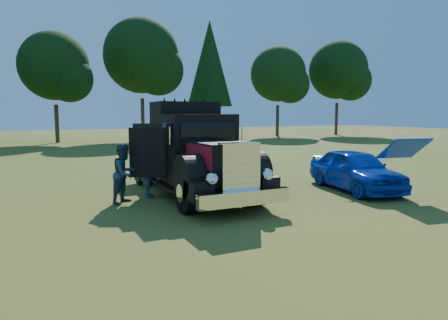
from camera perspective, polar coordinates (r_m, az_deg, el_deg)
ground at (r=11.71m, az=6.16°, el=-6.30°), size 120.00×120.00×0.00m
treeline at (r=37.17m, az=-25.18°, el=13.76°), size 66.14×24.04×13.33m
diamond_t_truck at (r=12.71m, az=-4.23°, el=0.60°), size 3.29×7.16×3.00m
hotrod_coupe at (r=14.36m, az=18.28°, el=-1.31°), size 2.41×4.44×1.89m
spectator_near at (r=12.73m, az=-10.78°, el=-0.84°), size 0.53×0.75×1.97m
spectator_far at (r=12.03m, az=-14.04°, el=-1.86°), size 1.08×1.06×1.75m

